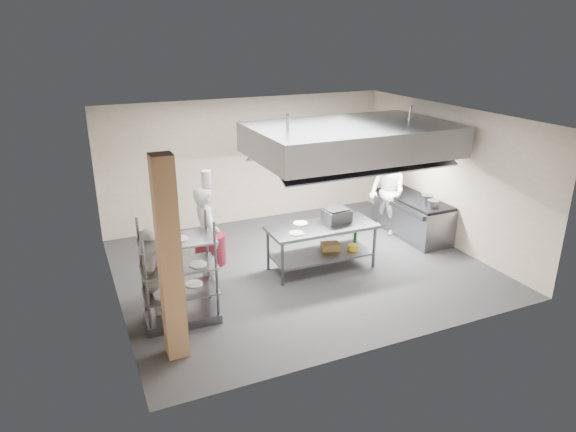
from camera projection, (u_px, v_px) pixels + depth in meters
name	position (u px, v px, depth m)	size (l,w,h in m)	color
floor	(300.00, 267.00, 10.30)	(7.00, 7.00, 0.00)	#2D2D2F
ceiling	(302.00, 117.00, 9.27)	(7.00, 7.00, 0.00)	silver
wall_back	(248.00, 161.00, 12.36)	(7.00, 7.00, 0.00)	tan
wall_left	(109.00, 222.00, 8.45)	(6.00, 6.00, 0.00)	tan
wall_right	(447.00, 175.00, 11.12)	(6.00, 6.00, 0.00)	tan
column	(170.00, 261.00, 7.05)	(0.30, 0.30, 3.00)	tan
exhaust_hood	(351.00, 139.00, 10.31)	(4.00, 2.50, 0.60)	gray
hood_strip_a	(311.00, 159.00, 10.08)	(1.60, 0.12, 0.04)	white
hood_strip_b	(388.00, 151.00, 10.77)	(1.60, 0.12, 0.04)	white
wall_shelf	(317.00, 155.00, 12.91)	(1.50, 0.28, 0.04)	gray
island	(321.00, 247.00, 10.08)	(2.13, 0.89, 0.91)	gray
island_worktop	(322.00, 227.00, 9.93)	(2.13, 0.89, 0.06)	gray
island_undershelf	(321.00, 254.00, 10.13)	(1.96, 0.80, 0.04)	slate
pass_rack	(179.00, 272.00, 8.11)	(1.17, 0.68, 1.76)	gray
cooking_range	(412.00, 218.00, 11.76)	(0.80, 2.00, 0.84)	slate
range_top	(414.00, 199.00, 11.61)	(0.78, 1.96, 0.06)	black
chef_head	(207.00, 238.00, 9.14)	(0.71, 0.47, 1.96)	silver
chef_line	(387.00, 193.00, 11.72)	(0.94, 0.73, 1.93)	silver
chef_plating	(153.00, 275.00, 8.19)	(0.94, 0.39, 1.60)	silver
griddle	(337.00, 216.00, 10.10)	(0.50, 0.39, 0.24)	slate
wicker_basket	(330.00, 246.00, 10.26)	(0.35, 0.24, 0.15)	olive
stockpot	(427.00, 199.00, 11.22)	(0.27, 0.27, 0.18)	slate
plate_stack	(180.00, 289.00, 8.22)	(0.28, 0.28, 0.05)	white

